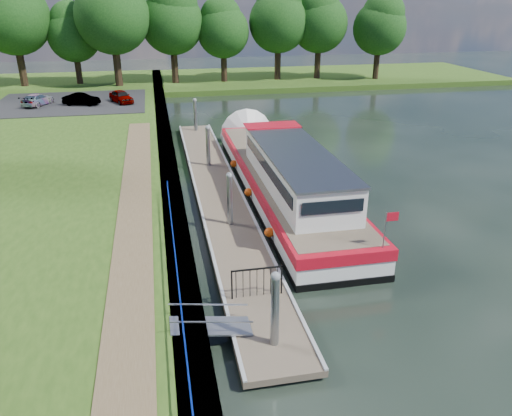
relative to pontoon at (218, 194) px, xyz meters
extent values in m
plane|color=black|center=(0.00, -13.00, -0.18)|extent=(160.00, 160.00, 0.00)
cube|color=#473D2D|center=(-2.55, 2.00, 0.20)|extent=(1.10, 90.00, 0.78)
cube|color=#2D4C15|center=(12.00, 39.00, 0.12)|extent=(60.00, 18.00, 0.60)
cube|color=brown|center=(-4.40, -5.00, 0.62)|extent=(1.60, 40.00, 0.05)
cube|color=black|center=(-11.00, 25.00, 0.62)|extent=(14.00, 12.00, 0.06)
cube|color=#0C2DBF|center=(-2.75, -10.00, 1.29)|extent=(0.04, 18.00, 0.04)
cube|color=#0C2DBF|center=(-2.75, -10.00, 0.94)|extent=(0.03, 18.00, 0.03)
cylinder|color=#0C2DBF|center=(-2.75, -15.00, 0.95)|extent=(0.04, 0.04, 0.72)
cylinder|color=#0C2DBF|center=(-2.75, -13.00, 0.95)|extent=(0.04, 0.04, 0.72)
cylinder|color=#0C2DBF|center=(-2.75, -11.00, 0.95)|extent=(0.04, 0.04, 0.72)
cylinder|color=#0C2DBF|center=(-2.75, -9.00, 0.95)|extent=(0.04, 0.04, 0.72)
cylinder|color=#0C2DBF|center=(-2.75, -7.00, 0.95)|extent=(0.04, 0.04, 0.72)
cylinder|color=#0C2DBF|center=(-2.75, -5.00, 0.95)|extent=(0.04, 0.04, 0.72)
cylinder|color=#0C2DBF|center=(-2.75, -3.00, 0.95)|extent=(0.04, 0.04, 0.72)
cylinder|color=#0C2DBF|center=(-2.75, -1.00, 0.95)|extent=(0.04, 0.04, 0.72)
cube|color=brown|center=(0.00, 0.00, 0.10)|extent=(2.50, 30.00, 0.24)
cube|color=#9EA0A3|center=(0.00, -12.00, -0.13)|extent=(2.30, 5.00, 0.30)
cube|color=#9EA0A3|center=(0.00, -4.00, -0.13)|extent=(2.30, 5.00, 0.30)
cube|color=#9EA0A3|center=(0.00, 4.00, -0.13)|extent=(2.30, 5.00, 0.30)
cube|color=#9EA0A3|center=(0.00, 12.00, -0.13)|extent=(2.30, 5.00, 0.30)
cube|color=#9EA0A3|center=(1.19, 0.00, 0.25)|extent=(0.12, 30.00, 0.06)
cube|color=#9EA0A3|center=(-1.19, 0.00, 0.25)|extent=(0.12, 30.00, 0.06)
cylinder|color=gray|center=(0.00, -13.50, 0.92)|extent=(0.26, 0.26, 3.40)
sphere|color=gray|center=(0.00, -13.50, 2.62)|extent=(0.30, 0.30, 0.30)
cylinder|color=gray|center=(0.00, -4.50, 0.92)|extent=(0.26, 0.26, 3.40)
sphere|color=gray|center=(0.00, -4.50, 2.62)|extent=(0.30, 0.30, 0.30)
cylinder|color=gray|center=(0.00, 4.50, 0.92)|extent=(0.26, 0.26, 3.40)
sphere|color=gray|center=(0.00, 4.50, 2.62)|extent=(0.30, 0.30, 0.30)
cylinder|color=gray|center=(0.00, 13.50, 0.92)|extent=(0.26, 0.26, 3.40)
sphere|color=gray|center=(0.00, 13.50, 2.62)|extent=(0.30, 0.30, 0.30)
cube|color=#A5A8AD|center=(-1.85, -12.50, 0.42)|extent=(2.58, 1.00, 0.43)
cube|color=#A5A8AD|center=(-1.85, -12.98, 0.92)|extent=(2.58, 0.04, 0.41)
cube|color=#A5A8AD|center=(-1.85, -12.02, 0.92)|extent=(2.58, 0.04, 0.41)
cube|color=black|center=(-0.90, -10.80, 0.80)|extent=(0.05, 0.05, 1.15)
cube|color=black|center=(0.90, -10.80, 0.80)|extent=(0.05, 0.05, 1.15)
cube|color=black|center=(0.00, -10.80, 1.34)|extent=(1.85, 0.05, 0.05)
cube|color=black|center=(-0.75, -10.80, 0.80)|extent=(0.02, 0.02, 1.10)
cube|color=black|center=(-0.50, -10.80, 0.80)|extent=(0.02, 0.02, 1.10)
cube|color=black|center=(-0.25, -10.80, 0.80)|extent=(0.02, 0.02, 1.10)
cube|color=black|center=(0.00, -10.80, 0.80)|extent=(0.02, 0.02, 1.10)
cube|color=black|center=(0.25, -10.80, 0.80)|extent=(0.02, 0.02, 1.10)
cube|color=black|center=(0.50, -10.80, 0.80)|extent=(0.02, 0.02, 1.10)
cube|color=black|center=(0.75, -10.80, 0.80)|extent=(0.02, 0.02, 1.10)
cube|color=black|center=(3.60, -0.30, -0.16)|extent=(4.00, 20.00, 0.55)
cube|color=silver|center=(3.60, -0.30, 0.44)|extent=(3.96, 19.90, 0.65)
cube|color=#B30C1C|center=(3.60, -0.30, 1.00)|extent=(4.04, 20.00, 0.48)
cube|color=brown|center=(3.60, -0.30, 1.24)|extent=(3.68, 19.20, 0.04)
cone|color=silver|center=(3.60, 10.10, 0.37)|extent=(4.00, 1.50, 4.00)
cube|color=silver|center=(3.60, -2.80, 2.12)|extent=(3.00, 11.00, 1.75)
cube|color=gray|center=(3.60, -2.80, 3.04)|extent=(3.10, 11.20, 0.10)
cube|color=black|center=(2.08, -2.80, 2.37)|extent=(0.04, 10.00, 0.55)
cube|color=black|center=(5.12, -2.80, 2.37)|extent=(0.04, 10.00, 0.55)
cube|color=black|center=(3.60, 2.75, 2.37)|extent=(2.60, 0.04, 0.55)
cube|color=black|center=(3.60, -8.35, 2.37)|extent=(2.60, 0.04, 0.55)
cube|color=#B30C1C|center=(3.60, 2.40, 3.12)|extent=(3.20, 1.60, 0.06)
cylinder|color=gray|center=(5.10, -10.00, 1.97)|extent=(0.05, 0.05, 1.50)
cube|color=#B30C1C|center=(5.35, -10.00, 2.52)|extent=(0.50, 0.02, 0.35)
sphere|color=#F3540D|center=(1.48, -6.30, 0.47)|extent=(0.44, 0.44, 0.44)
sphere|color=#F3540D|center=(1.48, -1.30, 0.47)|extent=(0.44, 0.44, 0.44)
sphere|color=#F3540D|center=(1.48, 3.70, 0.47)|extent=(0.44, 0.44, 0.44)
imported|color=#594C47|center=(2.40, -6.36, 2.12)|extent=(0.61, 0.74, 1.72)
cylinder|color=#332316|center=(-17.49, 36.36, 2.52)|extent=(0.83, 0.83, 4.21)
sphere|color=#123810|center=(-17.49, 36.36, 7.90)|extent=(7.95, 7.95, 7.95)
cylinder|color=#332316|center=(-11.50, 36.87, 1.97)|extent=(0.70, 0.70, 3.10)
sphere|color=#123810|center=(-11.50, 36.87, 5.92)|extent=(5.85, 5.85, 5.85)
sphere|color=#123810|center=(-11.67, 37.04, 7.39)|extent=(4.65, 4.65, 4.65)
cylinder|color=#332316|center=(-6.89, 34.36, 2.56)|extent=(0.84, 0.84, 4.29)
sphere|color=#123810|center=(-6.89, 34.36, 8.04)|extent=(8.10, 8.10, 8.10)
cylinder|color=#332316|center=(-0.41, 36.36, 2.33)|extent=(0.79, 0.79, 3.83)
sphere|color=#123810|center=(-0.41, 36.36, 7.23)|extent=(7.24, 7.24, 7.24)
sphere|color=#123810|center=(-0.22, 36.13, 9.04)|extent=(5.75, 5.75, 5.75)
cylinder|color=#332316|center=(5.49, 36.09, 2.05)|extent=(0.72, 0.72, 3.26)
sphere|color=#123810|center=(5.49, 36.09, 6.21)|extent=(6.16, 6.16, 6.16)
sphere|color=#123810|center=(5.30, 36.34, 7.75)|extent=(4.89, 4.89, 4.89)
cylinder|color=#332316|center=(12.25, 36.38, 2.30)|extent=(0.78, 0.78, 3.77)
sphere|color=#123810|center=(12.25, 36.38, 7.12)|extent=(7.13, 7.13, 7.13)
sphere|color=#123810|center=(12.38, 36.62, 8.91)|extent=(5.66, 5.66, 5.66)
cylinder|color=#332316|center=(17.42, 36.40, 2.24)|extent=(0.77, 0.77, 3.65)
sphere|color=#123810|center=(17.42, 36.40, 6.90)|extent=(6.89, 6.89, 6.89)
sphere|color=#123810|center=(17.07, 36.41, 8.63)|extent=(5.47, 5.47, 5.47)
cylinder|color=#332316|center=(24.52, 34.52, 2.12)|extent=(0.74, 0.74, 3.41)
sphere|color=#123810|center=(24.52, 34.52, 6.47)|extent=(6.43, 6.43, 6.43)
sphere|color=#123810|center=(24.75, 34.30, 8.08)|extent=(5.11, 5.11, 5.11)
imported|color=#999999|center=(-6.19, 23.93, 1.24)|extent=(2.67, 3.72, 1.18)
imported|color=#999999|center=(-9.78, 23.44, 1.20)|extent=(3.51, 2.06, 1.09)
imported|color=#999999|center=(-13.78, 24.13, 1.19)|extent=(2.84, 4.02, 1.08)
camera|label=1|loc=(-3.05, -25.69, 10.16)|focal=35.00mm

